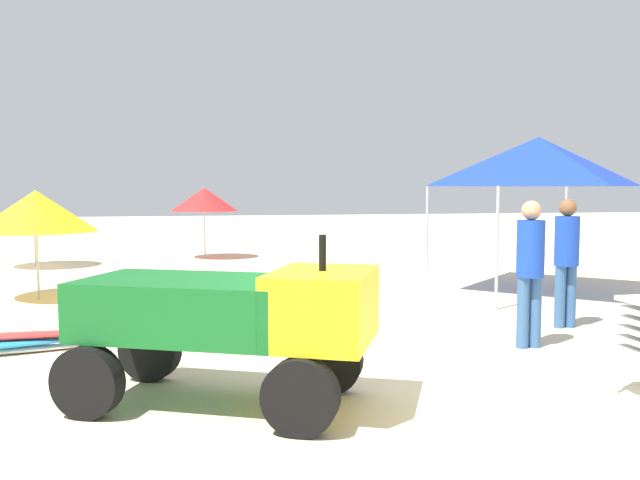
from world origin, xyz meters
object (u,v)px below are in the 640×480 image
object	(u,v)px
utility_cart	(231,316)
beach_umbrella_far	(36,211)
lifeguard_near_center	(530,263)
popup_canopy	(538,162)
lifeguard_near_left	(567,254)
beach_umbrella_mid	(34,210)
beach_umbrella_left	(204,199)

from	to	relation	value
utility_cart	beach_umbrella_far	bearing A→B (deg)	114.09
lifeguard_near_center	popup_canopy	bearing A→B (deg)	59.69
utility_cart	lifeguard_near_center	world-z (taller)	lifeguard_near_center
popup_canopy	beach_umbrella_far	xyz separation A→B (m)	(-8.68, 0.96, -0.86)
lifeguard_near_left	beach_umbrella_far	size ratio (longest dim) A/B	0.87
utility_cart	lifeguard_near_left	xyz separation A→B (m)	(4.65, 2.38, 0.22)
utility_cart	lifeguard_near_center	xyz separation A→B (m)	(3.59, 1.43, 0.22)
popup_canopy	beach_umbrella_far	bearing A→B (deg)	173.66
popup_canopy	beach_umbrella_mid	xyz separation A→B (m)	(-9.72, 5.89, -1.00)
beach_umbrella_left	beach_umbrella_mid	distance (m)	4.20
popup_canopy	beach_umbrella_left	distance (m)	9.10
lifeguard_near_center	beach_umbrella_mid	bearing A→B (deg)	127.25
beach_umbrella_left	beach_umbrella_far	world-z (taller)	beach_umbrella_left
popup_canopy	beach_umbrella_mid	distance (m)	11.41
popup_canopy	beach_umbrella_left	world-z (taller)	popup_canopy
beach_umbrella_far	popup_canopy	bearing A→B (deg)	-6.34
lifeguard_near_center	popup_canopy	size ratio (longest dim) A/B	0.56
utility_cart	beach_umbrella_mid	world-z (taller)	beach_umbrella_mid
utility_cart	beach_umbrella_left	size ratio (longest dim) A/B	1.49
lifeguard_near_center	popup_canopy	xyz separation A→B (m)	(2.28, 3.89, 1.35)
utility_cart	beach_umbrella_far	distance (m)	6.92
beach_umbrella_mid	popup_canopy	bearing A→B (deg)	-31.24
utility_cart	beach_umbrella_left	distance (m)	12.40
lifeguard_near_center	beach_umbrella_far	size ratio (longest dim) A/B	0.87
utility_cart	beach_umbrella_left	world-z (taller)	beach_umbrella_left
beach_umbrella_mid	beach_umbrella_left	bearing A→B (deg)	16.12
beach_umbrella_mid	beach_umbrella_far	size ratio (longest dim) A/B	1.02
beach_umbrella_left	popup_canopy	bearing A→B (deg)	-51.13
beach_umbrella_left	lifeguard_near_left	bearing A→B (deg)	-65.89
lifeguard_near_center	popup_canopy	distance (m)	4.70
lifeguard_near_left	beach_umbrella_left	bearing A→B (deg)	114.11
beach_umbrella_mid	beach_umbrella_far	bearing A→B (deg)	-78.08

